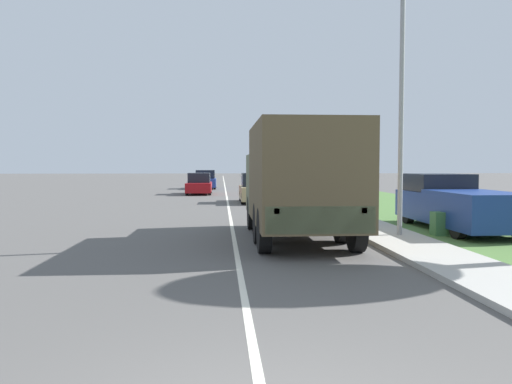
{
  "coord_description": "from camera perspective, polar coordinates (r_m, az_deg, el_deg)",
  "views": [
    {
      "loc": [
        -0.36,
        -3.35,
        2.1
      ],
      "look_at": [
        0.71,
        12.03,
        1.28
      ],
      "focal_mm": 35.0,
      "sensor_mm": 36.0,
      "label": 1
    }
  ],
  "objects": [
    {
      "name": "ground_plane",
      "position": [
        43.4,
        -3.51,
        0.26
      ],
      "size": [
        180.0,
        180.0,
        0.0
      ],
      "primitive_type": "plane",
      "color": "#565451"
    },
    {
      "name": "lane_centre_stripe",
      "position": [
        43.4,
        -3.51,
        0.26
      ],
      "size": [
        0.12,
        120.0,
        0.0
      ],
      "color": "silver",
      "rests_on": "ground"
    },
    {
      "name": "sidewalk_right",
      "position": [
        43.67,
        2.4,
        0.36
      ],
      "size": [
        1.8,
        120.0,
        0.12
      ],
      "color": "#ADAAA3",
      "rests_on": "ground"
    },
    {
      "name": "grass_strip_right",
      "position": [
        44.37,
        8.06,
        0.31
      ],
      "size": [
        7.0,
        120.0,
        0.02
      ],
      "color": "#4C7538",
      "rests_on": "ground"
    },
    {
      "name": "military_truck",
      "position": [
        13.96,
        4.84,
        1.53
      ],
      "size": [
        2.55,
        6.85,
        3.19
      ],
      "color": "#545B3D",
      "rests_on": "ground"
    },
    {
      "name": "car_nearest_ahead",
      "position": [
        28.32,
        0.06,
        0.3
      ],
      "size": [
        1.86,
        4.2,
        1.68
      ],
      "color": "tan",
      "rests_on": "ground"
    },
    {
      "name": "car_second_ahead",
      "position": [
        36.77,
        -6.51,
        0.84
      ],
      "size": [
        1.79,
        4.26,
        1.56
      ],
      "color": "maroon",
      "rests_on": "ground"
    },
    {
      "name": "car_third_ahead",
      "position": [
        45.55,
        -5.8,
        1.33
      ],
      "size": [
        1.91,
        4.6,
        1.69
      ],
      "color": "navy",
      "rests_on": "ground"
    },
    {
      "name": "pickup_truck",
      "position": [
        17.52,
        21.7,
        -1.16
      ],
      "size": [
        2.04,
        5.78,
        1.79
      ],
      "color": "navy",
      "rests_on": "grass_strip_right"
    },
    {
      "name": "lamp_post",
      "position": [
        14.91,
        15.53,
        11.17
      ],
      "size": [
        1.69,
        0.24,
        6.9
      ],
      "color": "gray",
      "rests_on": "sidewalk_right"
    },
    {
      "name": "utility_box",
      "position": [
        15.89,
        20.45,
        -3.4
      ],
      "size": [
        0.55,
        0.45,
        0.7
      ],
      "color": "#3D7042",
      "rests_on": "grass_strip_right"
    }
  ]
}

